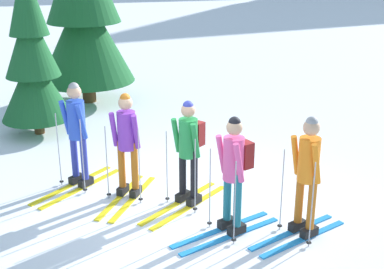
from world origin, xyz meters
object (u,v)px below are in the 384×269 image
Objects in this scene: skier_in_blue at (77,131)px; skier_in_orange at (307,172)px; pine_tree_near at (32,58)px; skier_in_pink at (234,169)px; skier_in_purple at (127,142)px; skier_in_green at (189,148)px.

skier_in_blue is 3.70m from skier_in_orange.
skier_in_blue is at bearing -38.01° from pine_tree_near.
skier_in_pink is at bearing -161.19° from skier_in_orange.
pine_tree_near is at bearing 150.82° from skier_in_purple.
pine_tree_near reaches higher than skier_in_purple.
pine_tree_near is (-2.26, 1.76, 0.63)m from skier_in_blue.
skier_in_blue is at bearing 172.07° from skier_in_pink.
skier_in_blue reaches higher than skier_in_pink.
skier_in_blue is 1.00× the size of skier_in_green.
skier_in_pink is 0.96m from skier_in_orange.
skier_in_orange is at bearing -7.14° from skier_in_green.
skier_in_orange is at bearing -17.18° from pine_tree_near.
pine_tree_near is at bearing 141.99° from skier_in_blue.
skier_in_purple is at bearing -29.18° from pine_tree_near.
skier_in_pink is (0.90, -0.54, 0.03)m from skier_in_green.
skier_in_pink is at bearing -11.40° from skier_in_purple.
skier_in_blue is at bearing -175.47° from skier_in_green.
skier_in_orange is at bearing 18.81° from skier_in_pink.
skier_in_orange is at bearing -1.34° from skier_in_purple.
skier_in_blue is 0.92m from skier_in_purple.
skier_in_blue is 1.89m from skier_in_green.
pine_tree_near is at bearing 156.89° from skier_in_pink.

